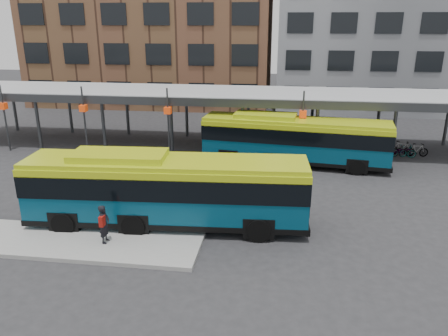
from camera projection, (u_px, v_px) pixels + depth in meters
The scene contains 9 objects.
ground at pixel (180, 219), 21.02m from camera, with size 120.00×120.00×0.00m, color #28282B.
boarding_island at pixel (40, 240), 18.87m from camera, with size 14.00×3.00×0.18m, color gray.
canopy at pixel (218, 95), 31.83m from camera, with size 40.00×6.53×4.80m.
building_brick at pixel (155, 1), 48.73m from camera, with size 26.00×14.00×22.00m, color brown.
building_grey at pixel (395, 10), 45.78m from camera, with size 24.00×14.00×20.00m, color slate.
bus_front at pixel (165, 189), 19.86m from camera, with size 12.86×3.45×3.51m.
bus_rear at pixel (294, 139), 28.51m from camera, with size 12.24×3.95×3.31m.
pedestrian at pixel (104, 224), 18.24m from camera, with size 0.41×0.65×1.68m.
bike_rack at pixel (392, 149), 30.60m from camera, with size 5.05×1.39×1.05m.
Camera 1 is at (4.63, -18.64, 9.15)m, focal length 35.00 mm.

